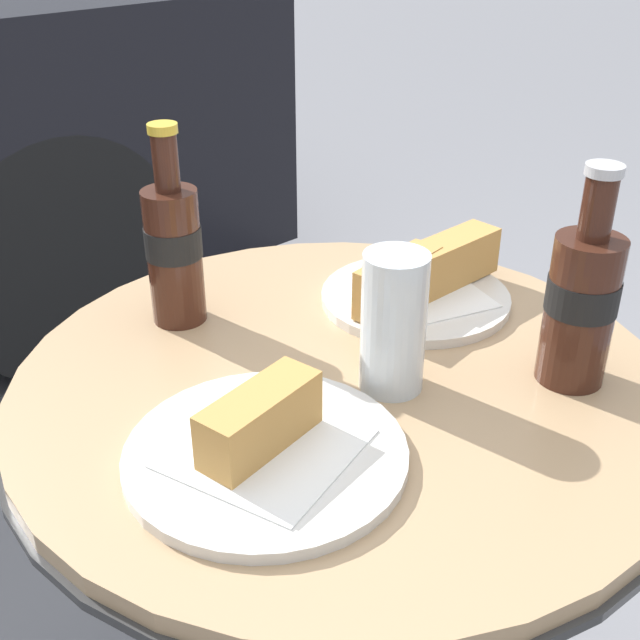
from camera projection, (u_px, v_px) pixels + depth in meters
name	position (u px, v px, depth m)	size (l,w,h in m)	color
bistro_table	(340.00, 509.00, 0.94)	(0.71, 0.71, 0.73)	#333333
cola_bottle_left	(174.00, 247.00, 0.91)	(0.06, 0.06, 0.23)	#3D1E14
cola_bottle_right	(581.00, 301.00, 0.80)	(0.07, 0.07, 0.23)	#3D1E14
drinking_glass	(393.00, 329.00, 0.79)	(0.07, 0.07, 0.15)	#C68923
lunch_plate_near	(421.00, 284.00, 0.98)	(0.24, 0.23, 0.07)	silver
lunch_plate_far	(264.00, 445.00, 0.71)	(0.26, 0.26, 0.07)	silver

